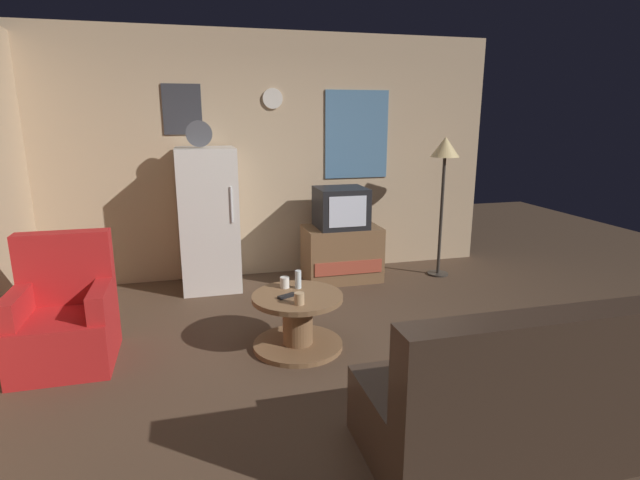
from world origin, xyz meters
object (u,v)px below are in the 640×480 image
(fridge, at_px, (209,219))
(couch, at_px, (524,402))
(tv_stand, at_px, (342,253))
(mug_ceramic_tan, at_px, (299,299))
(mug_ceramic_white, at_px, (285,282))
(coffee_table, at_px, (298,321))
(crt_tv, at_px, (341,208))
(standing_lamp, at_px, (445,158))
(remote_control, at_px, (287,296))
(wine_glass, at_px, (298,279))
(armchair, at_px, (65,319))

(fridge, bearing_deg, couch, -64.91)
(tv_stand, xyz_separation_m, mug_ceramic_tan, (-0.87, -1.75, 0.19))
(mug_ceramic_white, xyz_separation_m, mug_ceramic_tan, (0.04, -0.39, 0.00))
(coffee_table, bearing_deg, crt_tv, 61.92)
(coffee_table, distance_m, couch, 1.82)
(coffee_table, relative_size, mug_ceramic_white, 8.00)
(couch, bearing_deg, crt_tv, 91.60)
(standing_lamp, relative_size, remote_control, 10.60)
(fridge, distance_m, couch, 3.60)
(wine_glass, distance_m, mug_ceramic_tan, 0.36)
(armchair, relative_size, couch, 0.56)
(tv_stand, height_order, mug_ceramic_white, tv_stand)
(crt_tv, height_order, mug_ceramic_tan, crt_tv)
(armchair, bearing_deg, tv_stand, 27.27)
(tv_stand, height_order, coffee_table, tv_stand)
(crt_tv, height_order, wine_glass, crt_tv)
(crt_tv, xyz_separation_m, couch, (0.09, -3.12, -0.52))
(fridge, height_order, mug_ceramic_white, fridge)
(coffee_table, relative_size, wine_glass, 4.80)
(mug_ceramic_white, height_order, mug_ceramic_tan, same)
(fridge, height_order, coffee_table, fridge)
(fridge, xyz_separation_m, mug_ceramic_white, (0.53, -1.47, -0.26))
(mug_ceramic_white, bearing_deg, remote_control, -96.65)
(tv_stand, xyz_separation_m, wine_glass, (-0.80, -1.40, 0.22))
(fridge, xyz_separation_m, armchair, (-1.13, -1.44, -0.42))
(fridge, distance_m, remote_control, 1.79)
(mug_ceramic_tan, xyz_separation_m, couch, (0.94, -1.37, -0.18))
(fridge, height_order, mug_ceramic_tan, fridge)
(remote_control, bearing_deg, couch, -82.61)
(mug_ceramic_white, relative_size, couch, 0.05)
(mug_ceramic_white, bearing_deg, armchair, 178.83)
(crt_tv, bearing_deg, armchair, -152.61)
(armchair, bearing_deg, crt_tv, 27.39)
(tv_stand, height_order, standing_lamp, standing_lamp)
(fridge, relative_size, armchair, 1.84)
(coffee_table, relative_size, armchair, 0.75)
(tv_stand, height_order, couch, couch)
(mug_ceramic_white, bearing_deg, couch, -60.91)
(fridge, relative_size, couch, 1.04)
(fridge, distance_m, tv_stand, 1.51)
(crt_tv, height_order, armchair, crt_tv)
(mug_ceramic_tan, distance_m, remote_control, 0.18)
(mug_ceramic_white, bearing_deg, fridge, 109.94)
(fridge, distance_m, coffee_table, 1.84)
(fridge, relative_size, coffee_table, 2.46)
(crt_tv, xyz_separation_m, wine_glass, (-0.79, -1.40, -0.31))
(tv_stand, height_order, wine_glass, tv_stand)
(tv_stand, xyz_separation_m, standing_lamp, (1.15, -0.12, 1.05))
(tv_stand, xyz_separation_m, armchair, (-2.57, -1.33, 0.03))
(standing_lamp, xyz_separation_m, remote_control, (-2.08, -1.47, -0.90))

